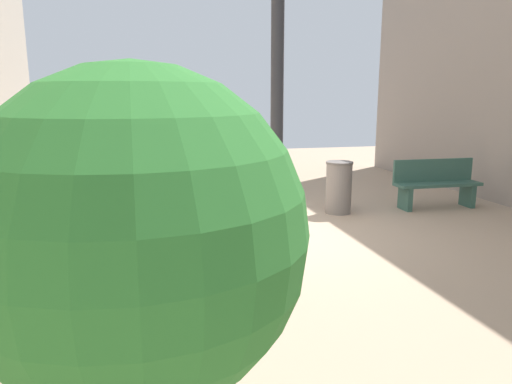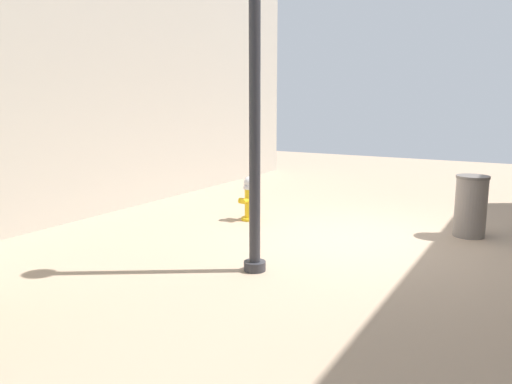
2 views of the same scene
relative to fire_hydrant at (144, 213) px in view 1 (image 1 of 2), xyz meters
name	(u,v)px [view 1 (image 1 of 2)]	position (x,y,z in m)	size (l,w,h in m)	color
ground_plane	(285,233)	(-2.22, 0.24, -0.40)	(23.40, 23.40, 0.00)	tan
fire_hydrant	(144,213)	(0.00, 0.00, 0.00)	(0.39, 0.41, 0.80)	gold
bench_near	(436,183)	(-5.62, -0.76, 0.10)	(1.72, 0.48, 0.95)	#33594C
planter_tree	(141,269)	(0.03, 5.47, 1.11)	(1.36, 1.36, 2.33)	slate
street_lamp	(277,47)	(-1.46, 2.31, 2.29)	(0.36, 0.36, 4.38)	#2D2D33
trash_bin	(339,187)	(-3.59, -0.81, 0.09)	(0.50, 0.50, 0.98)	slate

